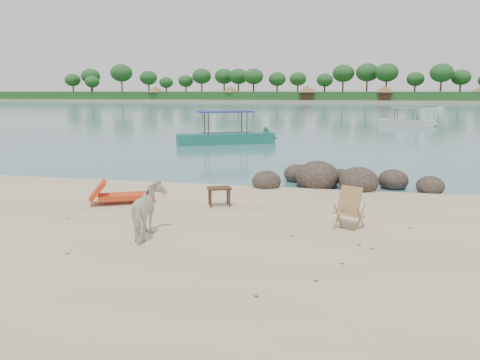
# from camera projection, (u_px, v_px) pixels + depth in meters

# --- Properties ---
(water) EXTENTS (400.00, 400.00, 0.00)m
(water) POSITION_uv_depth(u_px,v_px,m) (327.00, 107.00, 96.91)
(water) COLOR #3C7378
(water) RESTS_ON ground
(far_shore) EXTENTS (420.00, 90.00, 1.40)m
(far_shore) POSITION_uv_depth(u_px,v_px,m) (334.00, 100.00, 173.75)
(far_shore) COLOR tan
(far_shore) RESTS_ON ground
(far_scenery) EXTENTS (420.00, 18.00, 9.50)m
(far_scenery) POSITION_uv_depth(u_px,v_px,m) (332.00, 91.00, 141.17)
(far_scenery) COLOR #1E4C1E
(far_scenery) RESTS_ON ground
(boulders) EXTENTS (6.35, 2.84, 1.14)m
(boulders) POSITION_uv_depth(u_px,v_px,m) (336.00, 180.00, 16.31)
(boulders) COLOR #2C241D
(boulders) RESTS_ON ground
(cow) EXTENTS (0.95, 1.54, 1.21)m
(cow) POSITION_uv_depth(u_px,v_px,m) (149.00, 212.00, 10.48)
(cow) COLOR silver
(cow) RESTS_ON ground
(side_table) EXTENTS (0.78, 0.66, 0.54)m
(side_table) POSITION_uv_depth(u_px,v_px,m) (219.00, 198.00, 13.39)
(side_table) COLOR #372516
(side_table) RESTS_ON ground
(lounge_chair) EXTENTS (2.09, 1.51, 0.60)m
(lounge_chair) POSITION_uv_depth(u_px,v_px,m) (126.00, 194.00, 13.74)
(lounge_chair) COLOR #DB4619
(lounge_chair) RESTS_ON ground
(deck_chair) EXTENTS (0.87, 0.89, 0.96)m
(deck_chair) POSITION_uv_depth(u_px,v_px,m) (350.00, 210.00, 11.17)
(deck_chair) COLOR #A18050
(deck_chair) RESTS_ON ground
(boat_near) EXTENTS (6.88, 4.46, 3.36)m
(boat_near) POSITION_uv_depth(u_px,v_px,m) (225.00, 117.00, 29.68)
(boat_near) COLOR #1E6D5D
(boat_near) RESTS_ON water
(boat_mid) EXTENTS (5.89, 3.09, 2.82)m
(boat_mid) POSITION_uv_depth(u_px,v_px,m) (407.00, 111.00, 45.27)
(boat_mid) COLOR beige
(boat_mid) RESTS_ON water
(boat_far) EXTENTS (5.13, 4.83, 0.67)m
(boat_far) POSITION_uv_depth(u_px,v_px,m) (431.00, 109.00, 76.34)
(boat_far) COLOR silver
(boat_far) RESTS_ON water
(dead_leaves) EXTENTS (8.80, 6.82, 0.00)m
(dead_leaves) POSITION_uv_depth(u_px,v_px,m) (234.00, 232.00, 10.99)
(dead_leaves) COLOR brown
(dead_leaves) RESTS_ON ground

